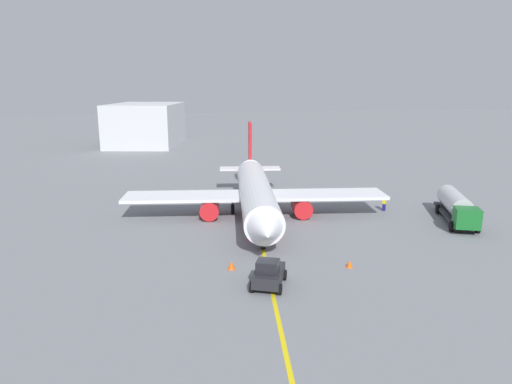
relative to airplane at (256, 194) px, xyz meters
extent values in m
plane|color=slate|center=(0.49, -0.09, -2.64)|extent=(400.00, 400.00, 0.00)
cylinder|color=white|center=(0.49, -0.09, 0.18)|extent=(24.75, 8.14, 3.64)
cube|color=red|center=(0.49, -0.09, -0.82)|extent=(23.29, 7.24, 1.02)
cone|color=white|center=(13.86, -2.63, 0.18)|extent=(3.99, 4.07, 3.50)
cone|color=white|center=(-13.55, 2.57, 0.54)|extent=(5.26, 3.93, 3.10)
cube|color=red|center=(-12.88, 2.44, 4.40)|extent=(3.21, 0.95, 5.20)
cube|color=white|center=(-12.88, 2.44, 0.58)|extent=(3.92, 8.70, 0.24)
cube|color=white|center=(-0.49, 0.09, -0.28)|extent=(10.23, 30.01, 0.36)
cylinder|color=red|center=(1.26, 5.05, -1.53)|extent=(3.53, 2.66, 2.10)
cylinder|color=red|center=(-0.67, -5.16, -1.53)|extent=(3.53, 2.66, 2.10)
cylinder|color=#4C4C51|center=(10.52, -1.99, -1.50)|extent=(0.24, 0.24, 1.18)
cylinder|color=black|center=(10.52, -1.99, -2.09)|extent=(1.16, 0.60, 1.10)
cylinder|color=#4C4C51|center=(-0.99, 2.83, -1.50)|extent=(0.24, 0.24, 1.18)
cylinder|color=black|center=(-0.99, 2.83, -2.09)|extent=(1.16, 0.60, 1.10)
cylinder|color=#4C4C51|center=(-1.96, -2.28, -1.50)|extent=(0.24, 0.24, 1.18)
cylinder|color=black|center=(-1.96, -2.28, -2.09)|extent=(1.16, 0.60, 1.10)
cube|color=#2D2D33|center=(6.91, 20.94, -1.94)|extent=(10.28, 6.43, 0.30)
cube|color=#196B28|center=(11.17, 19.03, -0.99)|extent=(2.81, 3.01, 2.00)
cube|color=black|center=(11.99, 18.66, -0.59)|extent=(0.96, 1.89, 0.90)
cylinder|color=silver|center=(6.36, 21.19, -0.64)|extent=(7.64, 5.10, 2.30)
cylinder|color=black|center=(11.32, 20.34, -2.09)|extent=(1.15, 0.77, 1.10)
cylinder|color=black|center=(10.29, 18.05, -2.09)|extent=(1.15, 0.77, 1.10)
cylinder|color=black|center=(5.07, 23.13, -2.09)|extent=(1.15, 0.77, 1.10)
cylinder|color=black|center=(4.05, 20.85, -2.09)|extent=(1.15, 0.77, 1.10)
cube|color=#232328|center=(18.23, -3.61, -1.79)|extent=(4.11, 3.35, 0.90)
cube|color=black|center=(18.69, -3.83, -0.89)|extent=(1.95, 2.05, 0.90)
cylinder|color=black|center=(16.63, -3.96, -2.24)|extent=(0.85, 0.61, 0.80)
cylinder|color=black|center=(17.49, -2.15, -2.24)|extent=(0.85, 0.61, 0.80)
cylinder|color=black|center=(18.98, -5.07, -2.24)|extent=(0.85, 0.61, 0.80)
cylinder|color=black|center=(19.84, -3.27, -2.24)|extent=(0.85, 0.61, 0.80)
cube|color=navy|center=(1.22, 15.51, -2.22)|extent=(0.54, 0.53, 0.85)
cube|color=yellow|center=(1.22, 15.51, -1.49)|extent=(0.63, 0.61, 0.60)
sphere|color=tan|center=(1.22, 15.51, -1.05)|extent=(0.24, 0.24, 0.24)
cone|color=#F2590F|center=(14.39, -5.70, -2.30)|extent=(0.62, 0.62, 0.69)
cone|color=#F2590F|center=(16.42, 3.80, -2.34)|extent=(0.55, 0.55, 0.61)
cube|color=silver|center=(-69.91, -10.41, 2.43)|extent=(27.65, 21.30, 10.15)
cube|color=#4C515B|center=(-71.92, -17.94, 0.91)|extent=(16.59, 4.58, 6.70)
cube|color=yellow|center=(0.49, -0.09, -2.64)|extent=(72.63, 14.04, 0.01)
camera|label=1|loc=(48.96, -12.41, 12.01)|focal=32.33mm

